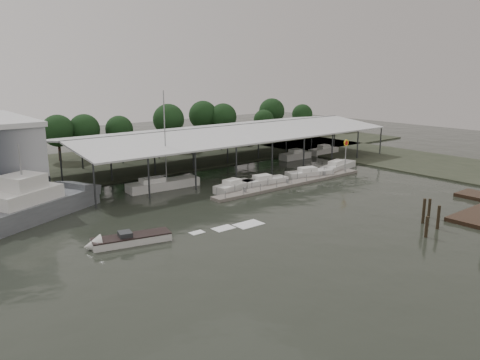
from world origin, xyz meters
TOP-DOWN VIEW (x-y plane):
  - ground at (0.00, 0.00)m, footprint 200.00×200.00m
  - land_strip_far at (0.00, 42.00)m, footprint 140.00×30.00m
  - land_strip_east at (45.00, 10.00)m, footprint 20.00×60.00m
  - covered_boat_shed at (17.00, 28.00)m, footprint 58.24×24.00m
  - floating_dock at (15.00, 10.00)m, footprint 28.00×2.00m
  - shell_fuel_sign at (27.00, 9.99)m, footprint 1.10×0.18m
  - distant_commercial_buildings at (59.03, 44.69)m, footprint 22.00×8.00m
  - grey_trawler at (-18.85, 17.53)m, footprint 17.20×11.87m
  - white_sailboat at (-0.90, 19.90)m, footprint 10.56×3.21m
  - speedboat_underway at (-14.61, 3.26)m, footprint 18.94×6.03m
  - moored_cruiser_0 at (6.40, 12.75)m, footprint 6.89×3.32m
  - moored_cruiser_1 at (11.50, 12.21)m, footprint 7.31×3.05m
  - moored_cruiser_2 at (20.53, 11.79)m, footprint 8.01×4.08m
  - moored_cruiser_3 at (28.42, 12.55)m, footprint 9.27×4.20m
  - mooring_pilings at (13.33, -14.68)m, footprint 6.56×8.48m
  - horizon_tree_line at (24.21, 48.22)m, footprint 66.50×10.21m

SIDE VIEW (x-z plane):
  - ground at x=0.00m, z-range 0.00..0.00m
  - land_strip_far at x=0.00m, z-range -0.05..0.25m
  - land_strip_east at x=45.00m, z-range -0.05..0.25m
  - floating_dock at x=15.00m, z-range -0.50..0.90m
  - speedboat_underway at x=-14.61m, z-range -0.61..1.39m
  - moored_cruiser_1 at x=11.50m, z-range -0.24..1.46m
  - moored_cruiser_0 at x=6.40m, z-range -0.24..1.46m
  - moored_cruiser_2 at x=20.53m, z-range -0.24..1.46m
  - moored_cruiser_3 at x=28.42m, z-range -0.24..1.46m
  - white_sailboat at x=-0.90m, z-range -6.26..7.56m
  - mooring_pilings at x=13.33m, z-range -0.89..2.87m
  - grey_trawler at x=-18.85m, z-range -2.84..6.00m
  - distant_commercial_buildings at x=59.03m, z-range -0.16..3.84m
  - shell_fuel_sign at x=27.00m, z-range 1.15..6.70m
  - horizon_tree_line at x=24.21m, z-range 1.08..10.74m
  - covered_boat_shed at x=17.00m, z-range 2.65..9.61m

